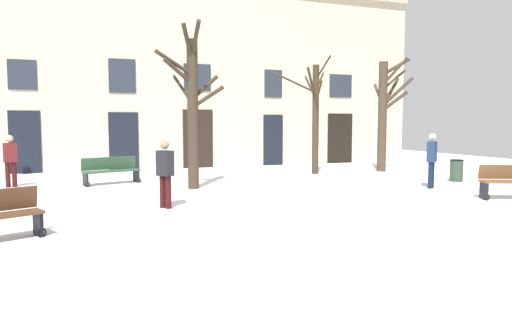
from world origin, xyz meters
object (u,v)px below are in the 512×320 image
Objects in this scene: tree_center at (193,106)px; person_crossing_plaza at (432,158)px; person_by_shop_door at (165,171)px; person_strolling at (10,159)px; litter_bin at (456,170)px; tree_left_of_center at (384,110)px; bench_back_to_back_right at (111,170)px; tree_near_facade at (315,113)px.

person_crossing_plaza is (6.83, -2.32, -1.56)m from tree_center.
person_strolling is at bearing 2.07° from person_by_shop_door.
tree_center is 9.11m from litter_bin.
person_crossing_plaza reaches higher than litter_bin.
person_by_shop_door is (-9.63, -5.12, -1.63)m from tree_left_of_center.
person_crossing_plaza is 8.09m from person_by_shop_door.
bench_back_to_back_right is 10.08m from person_crossing_plaza.
tree_center is at bearing 171.43° from litter_bin.
bench_back_to_back_right is at bearing 140.21° from tree_center.
person_by_shop_door is (-6.52, -5.23, -1.48)m from tree_near_facade.
person_crossing_plaza is (9.13, -4.24, 0.48)m from bench_back_to_back_right.
person_strolling reaches higher than litter_bin.
tree_near_facade is at bearing 24.24° from tree_center.
person_strolling reaches higher than bench_back_to_back_right.
bench_back_to_back_right is at bearing 163.67° from litter_bin.
person_crossing_plaza is 1.04× the size of person_strolling.
person_crossing_plaza is at bearing -122.21° from person_by_shop_door.
litter_bin is 2.25m from person_crossing_plaza.
tree_left_of_center reaches higher than person_crossing_plaza.
tree_center is 6.53× the size of litter_bin.
person_crossing_plaza reaches higher than bench_back_to_back_right.
bench_back_to_back_right is at bearing -176.57° from tree_near_facade.
litter_bin is at bearing 151.28° from person_strolling.
bench_back_to_back_right is 1.12× the size of person_crossing_plaza.
person_by_shop_door is at bearing 147.34° from person_crossing_plaza.
tree_near_facade is (5.27, 2.38, -0.13)m from tree_center.
bench_back_to_back_right is at bearing 118.62° from person_crossing_plaza.
person_strolling is (-12.06, 4.56, -0.04)m from person_crossing_plaza.
litter_bin is at bearing -8.57° from tree_center.
litter_bin is at bearing -83.97° from tree_left_of_center.
tree_center is 3.01× the size of person_strolling.
tree_near_facade is 7.83m from bench_back_to_back_right.
tree_near_facade reaches higher than person_crossing_plaza.
person_strolling is at bearing 122.84° from person_crossing_plaza.
tree_left_of_center is 11.03m from person_by_shop_door.
person_by_shop_door is (-1.24, -2.86, -1.61)m from tree_center.
tree_center is 1.04× the size of tree_left_of_center.
tree_near_facade is at bearing 71.85° from person_crossing_plaza.
tree_left_of_center is 2.93× the size of person_by_shop_door.
litter_bin is 11.53m from bench_back_to_back_right.
tree_center is 3.51m from person_by_shop_door.
tree_left_of_center is at bearing 165.67° from person_strolling.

